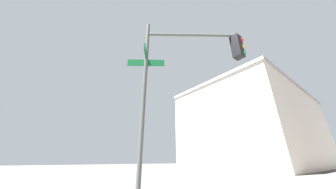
{
  "coord_description": "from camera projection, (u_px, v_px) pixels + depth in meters",
  "views": [
    {
      "loc": [
        -3.02,
        -8.54,
        1.11
      ],
      "look_at": [
        -7.07,
        -5.41,
        3.25
      ],
      "focal_mm": 16.98,
      "sensor_mm": 36.0,
      "label": 1
    }
  ],
  "objects": [
    {
      "name": "building_stucco",
      "position": [
        258.0,
        131.0,
        26.87
      ],
      "size": [
        14.68,
        24.68,
        11.37
      ],
      "color": "silver",
      "rests_on": "ground_plane"
    },
    {
      "name": "traffic_signal_near",
      "position": [
        191.0,
        65.0,
        4.76
      ],
      "size": [
        2.29,
        2.98,
        5.31
      ],
      "color": "#474C47",
      "rests_on": "ground_plane"
    }
  ]
}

